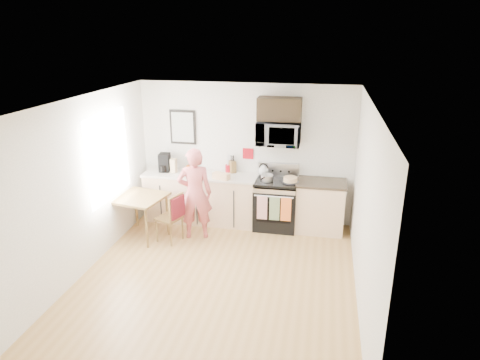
% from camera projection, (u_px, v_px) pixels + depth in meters
% --- Properties ---
extents(floor, '(4.60, 4.60, 0.00)m').
position_uv_depth(floor, '(216.00, 280.00, 6.29)').
color(floor, '#A77A40').
rests_on(floor, ground).
extents(back_wall, '(4.00, 0.04, 2.60)m').
position_uv_depth(back_wall, '(246.00, 153.00, 7.99)').
color(back_wall, beige).
rests_on(back_wall, floor).
extents(front_wall, '(4.00, 0.04, 2.60)m').
position_uv_depth(front_wall, '(148.00, 293.00, 3.73)').
color(front_wall, beige).
rests_on(front_wall, floor).
extents(left_wall, '(0.04, 4.60, 2.60)m').
position_uv_depth(left_wall, '(82.00, 188.00, 6.23)').
color(left_wall, beige).
rests_on(left_wall, floor).
extents(right_wall, '(0.04, 4.60, 2.60)m').
position_uv_depth(right_wall, '(365.00, 209.00, 5.49)').
color(right_wall, beige).
rests_on(right_wall, floor).
extents(ceiling, '(4.00, 4.60, 0.04)m').
position_uv_depth(ceiling, '(213.00, 103.00, 5.43)').
color(ceiling, white).
rests_on(ceiling, back_wall).
extents(window, '(0.06, 1.40, 1.50)m').
position_uv_depth(window, '(109.00, 156.00, 6.88)').
color(window, silver).
rests_on(window, left_wall).
extents(cabinet_left, '(2.10, 0.60, 0.90)m').
position_uv_depth(cabinet_left, '(201.00, 198.00, 8.14)').
color(cabinet_left, '#DBB38C').
rests_on(cabinet_left, floor).
extents(countertop_left, '(2.14, 0.64, 0.04)m').
position_uv_depth(countertop_left, '(200.00, 175.00, 7.98)').
color(countertop_left, beige).
rests_on(countertop_left, cabinet_left).
extents(cabinet_right, '(0.84, 0.60, 0.90)m').
position_uv_depth(cabinet_right, '(320.00, 207.00, 7.72)').
color(cabinet_right, '#DBB38C').
rests_on(cabinet_right, floor).
extents(countertop_right, '(0.88, 0.64, 0.04)m').
position_uv_depth(countertop_right, '(322.00, 183.00, 7.57)').
color(countertop_right, black).
rests_on(countertop_right, cabinet_right).
extents(range, '(0.76, 0.70, 1.16)m').
position_uv_depth(range, '(276.00, 205.00, 7.85)').
color(range, black).
rests_on(range, floor).
extents(microwave, '(0.76, 0.51, 0.42)m').
position_uv_depth(microwave, '(278.00, 133.00, 7.51)').
color(microwave, '#B3B3B8').
rests_on(microwave, back_wall).
extents(upper_cabinet, '(0.76, 0.35, 0.40)m').
position_uv_depth(upper_cabinet, '(279.00, 109.00, 7.42)').
color(upper_cabinet, black).
rests_on(upper_cabinet, back_wall).
extents(wall_art, '(0.50, 0.04, 0.65)m').
position_uv_depth(wall_art, '(183.00, 127.00, 8.04)').
color(wall_art, black).
rests_on(wall_art, back_wall).
extents(wall_trivet, '(0.20, 0.02, 0.20)m').
position_uv_depth(wall_trivet, '(248.00, 154.00, 7.96)').
color(wall_trivet, '#A00D19').
rests_on(wall_trivet, back_wall).
extents(person, '(0.68, 0.54, 1.63)m').
position_uv_depth(person, '(195.00, 194.00, 7.35)').
color(person, '#B63232').
rests_on(person, floor).
extents(dining_table, '(0.81, 0.81, 0.75)m').
position_uv_depth(dining_table, '(140.00, 201.00, 7.42)').
color(dining_table, brown).
rests_on(dining_table, floor).
extents(chair, '(0.51, 0.48, 0.88)m').
position_uv_depth(chair, '(174.00, 212.00, 7.23)').
color(chair, brown).
rests_on(chair, floor).
extents(knife_block, '(0.17, 0.18, 0.22)m').
position_uv_depth(knife_block, '(232.00, 167.00, 8.02)').
color(knife_block, brown).
rests_on(knife_block, countertop_left).
extents(utensil_crock, '(0.11, 0.11, 0.34)m').
position_uv_depth(utensil_crock, '(228.00, 165.00, 8.05)').
color(utensil_crock, '#A00D19').
rests_on(utensil_crock, countertop_left).
extents(fruit_bowl, '(0.22, 0.22, 0.09)m').
position_uv_depth(fruit_bowl, '(190.00, 168.00, 8.18)').
color(fruit_bowl, silver).
rests_on(fruit_bowl, countertop_left).
extents(milk_carton, '(0.11, 0.11, 0.27)m').
position_uv_depth(milk_carton, '(174.00, 166.00, 8.01)').
color(milk_carton, tan).
rests_on(milk_carton, countertop_left).
extents(coffee_maker, '(0.22, 0.30, 0.34)m').
position_uv_depth(coffee_maker, '(164.00, 163.00, 8.07)').
color(coffee_maker, black).
rests_on(coffee_maker, countertop_left).
extents(bread_bag, '(0.33, 0.22, 0.11)m').
position_uv_depth(bread_bag, '(221.00, 176.00, 7.68)').
color(bread_bag, tan).
rests_on(bread_bag, countertop_left).
extents(cake, '(0.30, 0.30, 0.10)m').
position_uv_depth(cake, '(290.00, 180.00, 7.55)').
color(cake, black).
rests_on(cake, range).
extents(kettle, '(0.19, 0.19, 0.24)m').
position_uv_depth(kettle, '(263.00, 170.00, 7.89)').
color(kettle, silver).
rests_on(kettle, range).
extents(pot, '(0.22, 0.37, 0.11)m').
position_uv_depth(pot, '(267.00, 178.00, 7.62)').
color(pot, '#B3B3B8').
rests_on(pot, range).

